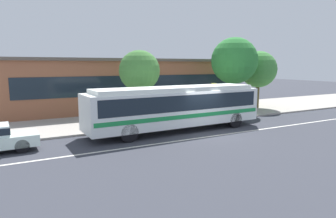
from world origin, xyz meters
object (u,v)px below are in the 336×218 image
object	(u,v)px
transit_bus	(176,105)
bus_stop_sign	(214,96)
pedestrian_waiting_near_sign	(222,104)
street_tree_near_stop	(139,71)
street_tree_mid_block	(234,61)
street_tree_far_end	(258,70)

from	to	relation	value
transit_bus	bus_stop_sign	xyz separation A→B (m)	(4.22, 1.84, 0.20)
pedestrian_waiting_near_sign	street_tree_near_stop	distance (m)	6.74
street_tree_near_stop	street_tree_mid_block	distance (m)	8.56
transit_bus	street_tree_near_stop	bearing A→B (deg)	100.86
pedestrian_waiting_near_sign	street_tree_far_end	bearing A→B (deg)	21.75
transit_bus	pedestrian_waiting_near_sign	distance (m)	5.65
street_tree_mid_block	street_tree_far_end	xyz separation A→B (m)	(3.50, 0.71, -0.74)
transit_bus	street_tree_far_end	distance (m)	12.32
pedestrian_waiting_near_sign	bus_stop_sign	xyz separation A→B (m)	(-0.99, -0.28, 0.68)
transit_bus	street_tree_far_end	size ratio (longest dim) A/B	2.18
bus_stop_sign	street_tree_near_stop	size ratio (longest dim) A/B	0.53
bus_stop_sign	street_tree_far_end	size ratio (longest dim) A/B	0.50
bus_stop_sign	street_tree_far_end	bearing A→B (deg)	20.93
street_tree_mid_block	pedestrian_waiting_near_sign	bearing A→B (deg)	-146.32
street_tree_near_stop	street_tree_far_end	world-z (taller)	street_tree_far_end
street_tree_mid_block	street_tree_far_end	distance (m)	3.65
street_tree_far_end	pedestrian_waiting_near_sign	bearing A→B (deg)	-158.25
street_tree_far_end	street_tree_mid_block	bearing A→B (deg)	-168.50
transit_bus	pedestrian_waiting_near_sign	bearing A→B (deg)	22.10
bus_stop_sign	street_tree_mid_block	bearing A→B (deg)	29.20
transit_bus	street_tree_mid_block	xyz separation A→B (m)	(7.77, 3.82, 2.79)
street_tree_near_stop	transit_bus	bearing A→B (deg)	-79.14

